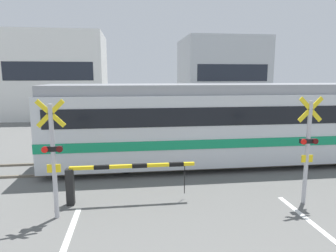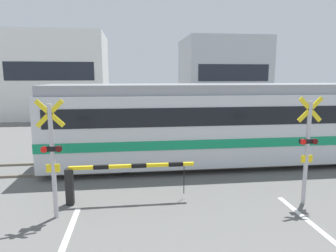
% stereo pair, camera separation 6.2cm
% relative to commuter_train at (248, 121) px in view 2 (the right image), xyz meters
% --- Properties ---
extents(rail_track_near, '(50.00, 0.10, 0.08)m').
position_rel_commuter_train_xyz_m(rail_track_near, '(-3.23, -0.72, -1.65)').
color(rail_track_near, '#6B6051').
rests_on(rail_track_near, ground_plane).
extents(rail_track_far, '(50.00, 0.10, 0.08)m').
position_rel_commuter_train_xyz_m(rail_track_far, '(-3.23, 0.72, -1.65)').
color(rail_track_far, '#6B6051').
rests_on(rail_track_far, ground_plane).
extents(commuter_train, '(15.62, 2.74, 3.16)m').
position_rel_commuter_train_xyz_m(commuter_train, '(0.00, 0.00, 0.00)').
color(commuter_train, silver).
rests_on(commuter_train, ground_plane).
extents(crossing_barrier_near, '(3.52, 0.20, 1.08)m').
position_rel_commuter_train_xyz_m(crossing_barrier_near, '(-5.41, -3.23, -0.93)').
color(crossing_barrier_near, black).
rests_on(crossing_barrier_near, ground_plane).
extents(crossing_barrier_far, '(3.52, 0.20, 1.08)m').
position_rel_commuter_train_xyz_m(crossing_barrier_far, '(-1.06, 2.86, -0.93)').
color(crossing_barrier_far, black).
rests_on(crossing_barrier_far, ground_plane).
extents(crossing_signal_left, '(0.68, 0.15, 2.94)m').
position_rel_commuter_train_xyz_m(crossing_signal_left, '(-6.51, -3.96, -0.07)').
color(crossing_signal_left, '#B2B2B7').
rests_on(crossing_signal_left, ground_plane).
extents(crossing_signal_right, '(0.68, 0.15, 2.94)m').
position_rel_commuter_train_xyz_m(crossing_signal_right, '(0.04, -3.96, -0.07)').
color(crossing_signal_right, '#B2B2B7').
rests_on(crossing_signal_right, ground_plane).
extents(pedestrian, '(0.38, 0.22, 1.61)m').
position_rel_commuter_train_xyz_m(pedestrian, '(-4.62, 4.75, -0.77)').
color(pedestrian, brown).
rests_on(pedestrian, ground_plane).
extents(building_left_of_street, '(7.73, 6.53, 6.90)m').
position_rel_commuter_train_xyz_m(building_left_of_street, '(-10.53, 15.51, 1.76)').
color(building_left_of_street, white).
rests_on(building_left_of_street, ground_plane).
extents(building_right_of_street, '(6.95, 6.53, 6.71)m').
position_rel_commuter_train_xyz_m(building_right_of_street, '(3.67, 15.51, 1.67)').
color(building_right_of_street, '#B2B7BC').
rests_on(building_right_of_street, ground_plane).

